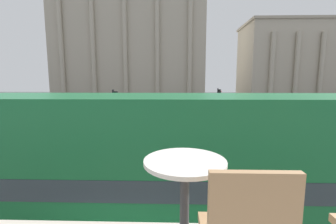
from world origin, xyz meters
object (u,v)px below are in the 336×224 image
Objects in this scene: pedestrian_yellow at (261,118)px; cafe_dining_table at (185,185)px; traffic_light_near at (115,113)px; traffic_light_mid at (218,102)px; car_white at (99,131)px; pedestrian_blue at (238,108)px; plaza_building_left at (131,47)px; pedestrian_olive at (231,120)px; double_decker_bus at (181,173)px; plaza_building_right at (326,64)px; pedestrian_white at (198,132)px.

cafe_dining_table is at bearing 104.23° from pedestrian_yellow.
traffic_light_mid is at bearing 47.25° from traffic_light_near.
car_white is at bearing -153.08° from traffic_light_mid.
traffic_light_mid is at bearing 132.74° from pedestrian_blue.
traffic_light_mid is (14.19, -29.91, -9.94)m from plaza_building_left.
car_white is 2.33× the size of pedestrian_olive.
double_decker_bus is at bearing -78.01° from plaza_building_left.
traffic_light_near is at bearing -132.75° from traffic_light_mid.
double_decker_bus is at bearing -125.81° from plaza_building_right.
cafe_dining_table is 0.17× the size of car_white.
plaza_building_right reaches higher than car_white.
plaza_building_left is at bearing 115.38° from traffic_light_mid.
plaza_building_left is 18.25× the size of pedestrian_white.
traffic_light_near reaches higher than car_white.
plaza_building_right is at bearing -2.03° from plaza_building_left.
plaza_building_left is 20.55× the size of pedestrian_blue.
car_white is at bearing 122.72° from traffic_light_near.
car_white is (-5.98, 15.52, -3.10)m from cafe_dining_table.
double_decker_bus reaches higher than traffic_light_mid.
plaza_building_right is 21.38× the size of pedestrian_yellow.
double_decker_bus is 6.43× the size of pedestrian_blue.
traffic_light_mid is at bearing -135.22° from plaza_building_right.
plaza_building_right is at bearing -93.93° from pedestrian_yellow.
pedestrian_white is (-7.19, -15.54, 0.13)m from pedestrian_blue.
double_decker_bus reaches higher than car_white.
double_decker_bus is 2.51× the size of traffic_light_near.
double_decker_bus is 17.61m from traffic_light_mid.
traffic_light_mid is 10.05m from pedestrian_blue.
double_decker_bus is 27.40m from pedestrian_blue.
traffic_light_near is 2.27× the size of pedestrian_olive.
double_decker_bus is 3.92m from cafe_dining_table.
pedestrian_blue is 0.89× the size of pedestrian_white.
pedestrian_olive is at bearing 140.87° from pedestrian_blue.
cafe_dining_table is 20.08m from pedestrian_olive.
pedestrian_yellow is at bearing -57.93° from plaza_building_left.
car_white is 20.39m from pedestrian_blue.
cafe_dining_table is at bearing -101.69° from traffic_light_mid.
traffic_light_near is at bearing -0.33° from car_white.
plaza_building_right is 40.74m from traffic_light_mid.
traffic_light_mid is at bearing 78.31° from cafe_dining_table.
pedestrian_yellow is (12.44, 8.92, -1.69)m from traffic_light_near.
double_decker_bus is at bearing 88.73° from cafe_dining_table.
pedestrian_olive is (8.99, 7.15, -1.61)m from traffic_light_near.
plaza_building_left is 40.06m from pedestrian_white.
pedestrian_yellow reaches higher than pedestrian_blue.
cafe_dining_table is 0.43× the size of pedestrian_yellow.
pedestrian_yellow is 9.92m from pedestrian_white.
plaza_building_right is 22.59× the size of pedestrian_blue.
pedestrian_blue is at bearing 74.79° from double_decker_bus.
plaza_building_left is 43.02m from plaza_building_right.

